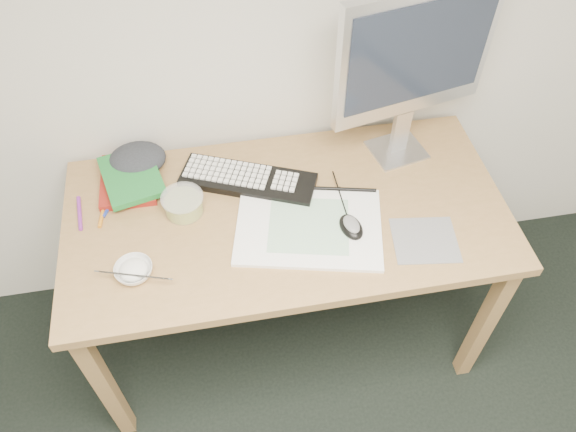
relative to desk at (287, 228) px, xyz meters
name	(u,v)px	position (x,y,z in m)	size (l,w,h in m)	color
desk	(287,228)	(0.00, 0.00, 0.00)	(1.40, 0.70, 0.75)	#A37A4A
mousepad	(425,240)	(0.39, -0.19, 0.08)	(0.19, 0.18, 0.00)	slate
sketchpad	(309,226)	(0.06, -0.08, 0.09)	(0.45, 0.32, 0.01)	white
keyboard	(248,180)	(-0.10, 0.14, 0.10)	(0.44, 0.14, 0.03)	black
monitor	(415,58)	(0.43, 0.21, 0.46)	(0.51, 0.19, 0.60)	silver
mouse	(351,225)	(0.18, -0.11, 0.11)	(0.06, 0.10, 0.04)	black
rice_bowl	(134,271)	(-0.47, -0.16, 0.10)	(0.11, 0.11, 0.03)	white
chopsticks	(133,275)	(-0.47, -0.19, 0.12)	(0.02, 0.02, 0.22)	silver
fruit_tub	(183,204)	(-0.32, 0.06, 0.11)	(0.13, 0.13, 0.06)	#E0E551
book_red	(129,180)	(-0.49, 0.22, 0.09)	(0.18, 0.24, 0.02)	maroon
book_green	(131,176)	(-0.48, 0.21, 0.12)	(0.17, 0.24, 0.02)	#1C702D
cloth_lump	(137,159)	(-0.46, 0.29, 0.12)	(0.16, 0.13, 0.07)	#282C30
pencil_pink	(270,203)	(-0.05, 0.04, 0.09)	(0.01, 0.01, 0.18)	pink
pencil_tan	(272,197)	(-0.04, 0.07, 0.09)	(0.01, 0.01, 0.18)	tan
pencil_black	(315,192)	(0.11, 0.06, 0.09)	(0.01, 0.01, 0.17)	black
marker_blue	(112,203)	(-0.55, 0.13, 0.09)	(0.01, 0.01, 0.12)	#1F36A8
marker_orange	(103,211)	(-0.57, 0.10, 0.09)	(0.01, 0.01, 0.13)	orange
marker_purple	(80,213)	(-0.64, 0.10, 0.09)	(0.01, 0.01, 0.14)	purple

